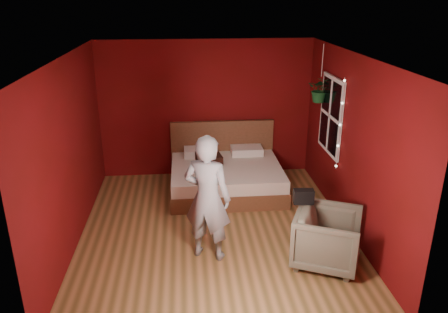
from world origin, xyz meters
The scene contains 10 objects.
floor centered at (0.00, 0.00, 0.00)m, with size 4.50×4.50×0.00m, color #98683D.
room_walls centered at (0.00, 0.00, 1.68)m, with size 4.04×4.54×2.62m.
window centered at (1.97, 0.90, 1.50)m, with size 0.05×0.97×1.27m.
fairy_lights centered at (1.94, 0.38, 1.50)m, with size 0.04×0.04×1.45m.
bed centered at (0.30, 1.45, 0.28)m, with size 1.97×1.68×1.09m.
person centered at (-0.15, -0.67, 0.87)m, with size 0.63×0.42×1.74m, color gray.
armchair centered at (1.40, -0.99, 0.38)m, with size 0.81×0.84×0.76m, color #666451.
handbag centered at (1.12, -0.71, 0.86)m, with size 0.27×0.13×0.19m, color black.
throw_pillow centered at (0.00, 1.55, 0.57)m, with size 0.43×0.43×0.15m, color black.
hanging_plant centered at (1.88, 1.28, 1.85)m, with size 0.50×0.47×0.97m.
Camera 1 is at (-0.41, -5.79, 3.41)m, focal length 35.00 mm.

